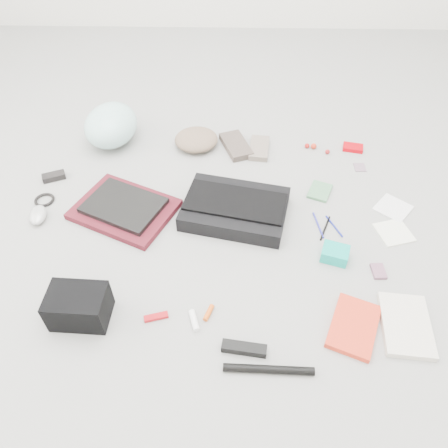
{
  "coord_description": "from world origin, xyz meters",
  "views": [
    {
      "loc": [
        0.03,
        -1.18,
        1.29
      ],
      "look_at": [
        0.0,
        0.0,
        0.05
      ],
      "focal_mm": 35.0,
      "sensor_mm": 36.0,
      "label": 1
    }
  ],
  "objects_px": {
    "accordion_wallet": "(335,254)",
    "camera_bag": "(79,306)",
    "laptop": "(124,205)",
    "messenger_bag": "(235,209)",
    "book_red": "(354,326)",
    "bike_helmet": "(111,125)"
  },
  "relations": [
    {
      "from": "accordion_wallet",
      "to": "camera_bag",
      "type": "bearing_deg",
      "value": -145.07
    },
    {
      "from": "laptop",
      "to": "accordion_wallet",
      "type": "height_order",
      "value": "accordion_wallet"
    },
    {
      "from": "messenger_bag",
      "to": "accordion_wallet",
      "type": "height_order",
      "value": "messenger_bag"
    },
    {
      "from": "laptop",
      "to": "accordion_wallet",
      "type": "distance_m",
      "value": 0.87
    },
    {
      "from": "laptop",
      "to": "accordion_wallet",
      "type": "xyz_separation_m",
      "value": [
        0.84,
        -0.23,
        -0.01
      ]
    },
    {
      "from": "camera_bag",
      "to": "book_red",
      "type": "bearing_deg",
      "value": 1.13
    },
    {
      "from": "book_red",
      "to": "accordion_wallet",
      "type": "height_order",
      "value": "accordion_wallet"
    },
    {
      "from": "laptop",
      "to": "bike_helmet",
      "type": "distance_m",
      "value": 0.52
    },
    {
      "from": "bike_helmet",
      "to": "accordion_wallet",
      "type": "distance_m",
      "value": 1.23
    },
    {
      "from": "laptop",
      "to": "camera_bag",
      "type": "xyz_separation_m",
      "value": [
        -0.05,
        -0.51,
        0.02
      ]
    },
    {
      "from": "bike_helmet",
      "to": "book_red",
      "type": "relative_size",
      "value": 1.42
    },
    {
      "from": "laptop",
      "to": "messenger_bag",
      "type": "bearing_deg",
      "value": 24.0
    },
    {
      "from": "messenger_bag",
      "to": "laptop",
      "type": "bearing_deg",
      "value": -168.67
    },
    {
      "from": "laptop",
      "to": "bike_helmet",
      "type": "bearing_deg",
      "value": 130.96
    },
    {
      "from": "laptop",
      "to": "book_red",
      "type": "xyz_separation_m",
      "value": [
        0.86,
        -0.53,
        -0.03
      ]
    },
    {
      "from": "bike_helmet",
      "to": "camera_bag",
      "type": "xyz_separation_m",
      "value": [
        0.09,
        -1.01,
        -0.03
      ]
    },
    {
      "from": "book_red",
      "to": "accordion_wallet",
      "type": "xyz_separation_m",
      "value": [
        -0.02,
        0.3,
        0.01
      ]
    },
    {
      "from": "camera_bag",
      "to": "accordion_wallet",
      "type": "relative_size",
      "value": 1.93
    },
    {
      "from": "accordion_wallet",
      "to": "laptop",
      "type": "bearing_deg",
      "value": -177.68
    },
    {
      "from": "laptop",
      "to": "accordion_wallet",
      "type": "relative_size",
      "value": 3.1
    },
    {
      "from": "bike_helmet",
      "to": "accordion_wallet",
      "type": "height_order",
      "value": "bike_helmet"
    },
    {
      "from": "messenger_bag",
      "to": "camera_bag",
      "type": "relative_size",
      "value": 2.17
    }
  ]
}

